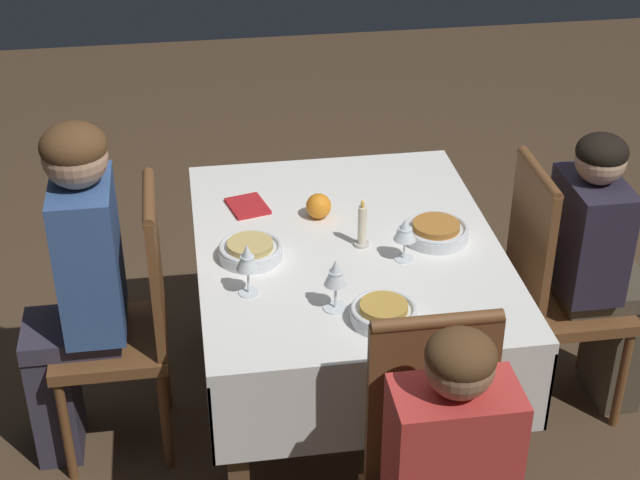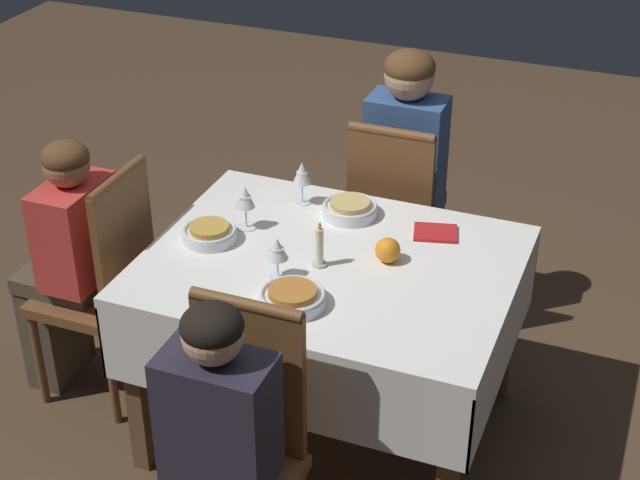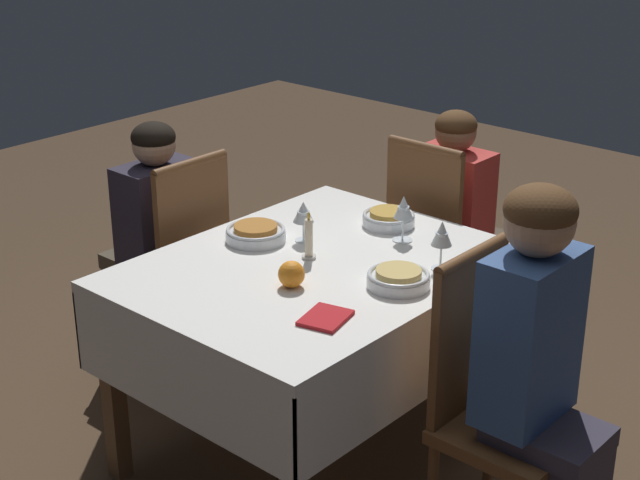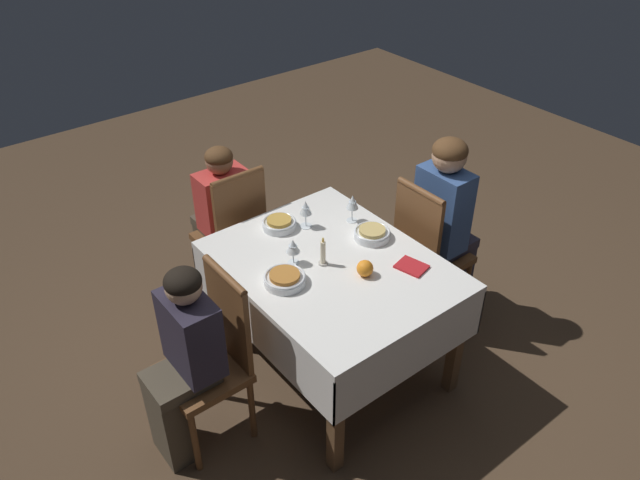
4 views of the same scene
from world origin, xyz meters
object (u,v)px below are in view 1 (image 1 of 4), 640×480
at_px(chair_north, 129,316).
at_px(bowl_south, 436,231).
at_px(wine_glass_west, 336,275).
at_px(dining_table, 347,270).
at_px(person_adult_denim, 76,278).
at_px(bowl_west, 384,313).
at_px(wine_glass_north, 247,259).
at_px(candle_centerpiece, 362,228).
at_px(wine_glass_south, 405,230).
at_px(person_child_dark, 600,264).
at_px(napkin_red_folded, 248,206).
at_px(bowl_north, 250,250).
at_px(chair_west, 437,478).
at_px(chair_south, 553,284).
at_px(orange_fruit, 319,206).

xyz_separation_m(chair_north, bowl_south, (-0.03, -0.98, 0.24)).
xyz_separation_m(wine_glass_west, bowl_south, (0.33, -0.38, -0.09)).
distance_m(dining_table, person_adult_denim, 0.84).
relative_size(bowl_west, bowl_south, 0.90).
distance_m(person_adult_denim, wine_glass_north, 0.59).
xyz_separation_m(person_adult_denim, candle_centerpiece, (-0.03, -0.88, 0.12)).
height_order(chair_north, wine_glass_west, chair_north).
bearing_deg(wine_glass_south, candle_centerpiece, 48.98).
relative_size(person_child_dark, bowl_west, 5.62).
bearing_deg(napkin_red_folded, bowl_south, -116.97).
distance_m(bowl_north, wine_glass_north, 0.21).
bearing_deg(chair_west, napkin_red_folded, 109.04).
distance_m(bowl_west, wine_glass_west, 0.17).
bearing_deg(chair_north, person_child_dark, 89.12).
relative_size(chair_south, orange_fruit, 11.36).
bearing_deg(orange_fruit, person_child_dark, -101.60).
bearing_deg(person_adult_denim, person_child_dark, 89.20).
distance_m(chair_north, wine_glass_south, 0.92).
xyz_separation_m(bowl_north, wine_glass_south, (-0.08, -0.46, 0.07)).
relative_size(chair_south, candle_centerpiece, 5.85).
relative_size(bowl_north, bowl_west, 1.05).
height_order(person_adult_denim, orange_fruit, person_adult_denim).
xyz_separation_m(chair_west, orange_fruit, (1.00, 0.15, 0.26)).
bearing_deg(orange_fruit, bowl_south, -118.98).
relative_size(person_adult_denim, candle_centerpiece, 7.29).
bearing_deg(bowl_north, person_child_dark, -88.52).
bearing_deg(bowl_north, dining_table, -81.79).
bearing_deg(dining_table, napkin_red_folded, 46.68).
xyz_separation_m(bowl_south, wine_glass_south, (-0.10, 0.13, 0.07)).
xyz_separation_m(chair_north, napkin_red_folded, (0.26, -0.41, 0.22)).
bearing_deg(chair_south, person_adult_denim, 89.11).
distance_m(chair_north, wine_glass_west, 0.77).
height_order(wine_glass_north, candle_centerpiece, wine_glass_north).
bearing_deg(bowl_south, wine_glass_west, 131.40).
bearing_deg(bowl_west, candle_centerpiece, -2.19).
bearing_deg(chair_south, chair_west, 143.19).
distance_m(wine_glass_north, orange_fruit, 0.49).
bearing_deg(orange_fruit, chair_south, -103.90).
bearing_deg(chair_south, bowl_north, 91.71).
bearing_deg(chair_north, bowl_west, 58.87).
xyz_separation_m(chair_west, bowl_south, (0.81, -0.19, 0.24)).
bearing_deg(wine_glass_west, wine_glass_north, 64.41).
height_order(chair_north, bowl_west, chair_north).
bearing_deg(wine_glass_south, orange_fruit, 36.57).
bearing_deg(wine_glass_north, bowl_west, -118.24).
bearing_deg(dining_table, chair_west, -173.79).
height_order(chair_south, napkin_red_folded, chair_south).
relative_size(person_child_dark, bowl_north, 5.35).
relative_size(chair_north, bowl_south, 4.59).
xyz_separation_m(chair_south, bowl_south, (-0.00, 0.42, 0.24)).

